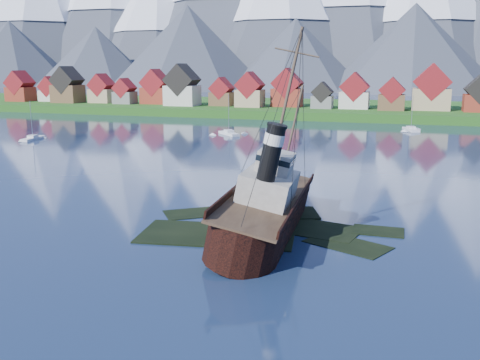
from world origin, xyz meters
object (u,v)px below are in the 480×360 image
(tugboat_wreck, at_px, (264,205))
(sailboat_e, at_px, (411,130))
(sailboat_a, at_px, (33,139))
(sailboat_c, at_px, (229,134))

(tugboat_wreck, distance_m, sailboat_e, 111.26)
(sailboat_e, bearing_deg, sailboat_a, -170.61)
(sailboat_c, bearing_deg, sailboat_a, 164.40)
(sailboat_e, bearing_deg, tugboat_wreck, -117.47)
(sailboat_a, distance_m, sailboat_c, 53.17)
(sailboat_a, bearing_deg, sailboat_e, 21.59)
(sailboat_c, relative_size, sailboat_e, 1.08)
(sailboat_a, xyz_separation_m, sailboat_c, (46.78, 25.27, 0.03))
(sailboat_c, bearing_deg, tugboat_wreck, -112.94)
(sailboat_a, relative_size, sailboat_c, 0.90)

